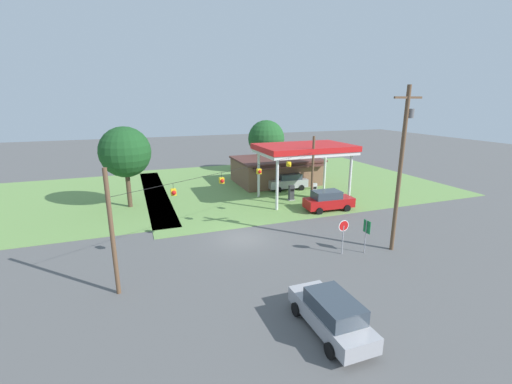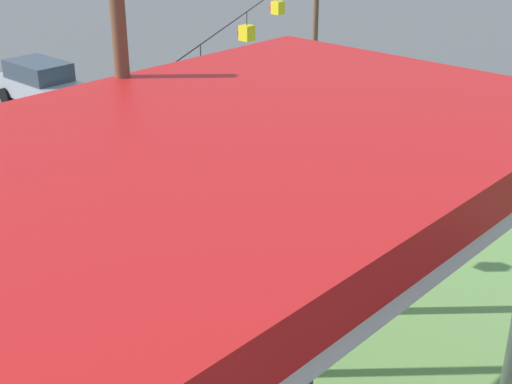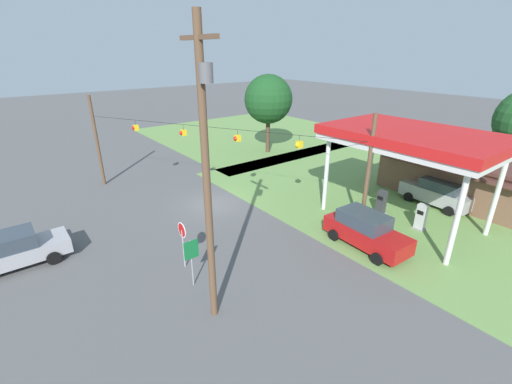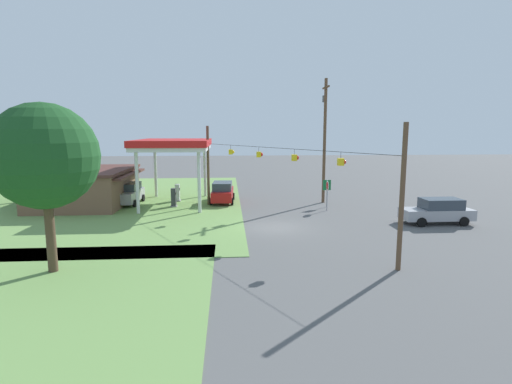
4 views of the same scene
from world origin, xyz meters
name	(u,v)px [view 1 (image 1 of 4)]	position (x,y,z in m)	size (l,w,h in m)	color
ground_plane	(242,238)	(0.00, 0.00, 0.00)	(160.00, 160.00, 0.00)	#565656
grass_verge_station_corner	(287,181)	(11.56, 16.13, 0.02)	(36.00, 28.00, 0.04)	#6B934C
grass_verge_opposite_corner	(49,203)	(-16.00, 16.00, 0.02)	(24.00, 24.00, 0.04)	#6B934C
gas_station_canopy	(304,150)	(9.56, 8.06, 5.38)	(9.71, 6.36, 5.90)	silver
gas_station_store	(276,170)	(9.98, 16.11, 1.64)	(10.44, 8.15, 3.24)	brown
fuel_pump_near	(291,193)	(8.19, 8.05, 0.79)	(0.71, 0.56, 1.66)	gray
fuel_pump_far	(314,191)	(10.93, 8.05, 0.79)	(0.71, 0.56, 1.66)	gray
car_at_pumps_front	(328,200)	(10.03, 3.75, 1.00)	(4.87, 2.29, 1.97)	#AD1414
car_at_pumps_rear	(288,181)	(9.82, 12.36, 1.00)	(4.80, 2.26, 1.96)	#9E9EA3
car_on_crossroad	(331,313)	(0.38, -11.95, 0.95)	(2.12, 5.01, 1.85)	#9E9EA3
stop_sign_roadside	(343,230)	(5.65, -5.10, 1.81)	(0.80, 0.08, 2.50)	#99999E
route_sign	(366,230)	(7.28, -5.47, 1.71)	(0.10, 0.70, 2.40)	gray
utility_pole_main	(401,163)	(9.50, -5.68, 6.31)	(2.20, 0.44, 11.36)	brown
signal_span_gantry	(242,190)	(0.00, -0.01, 3.91)	(18.01, 10.24, 7.11)	brown
tree_behind_station	(266,139)	(11.30, 22.88, 4.97)	(5.30, 5.30, 7.63)	#4C3828
tree_west_verge	(125,152)	(-8.00, 11.65, 5.54)	(4.90, 4.90, 8.01)	#4C3828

